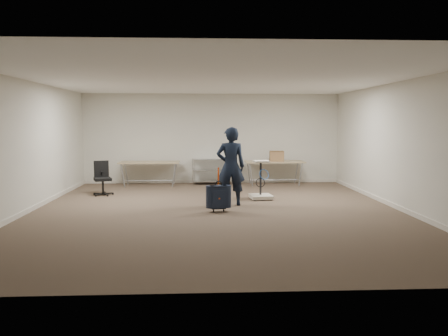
{
  "coord_description": "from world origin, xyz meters",
  "views": [
    {
      "loc": [
        -0.29,
        -9.24,
        1.91
      ],
      "look_at": [
        0.18,
        0.3,
        0.91
      ],
      "focal_mm": 35.0,
      "sensor_mm": 36.0,
      "label": 1
    }
  ],
  "objects": [
    {
      "name": "equipment_cart",
      "position": [
        1.16,
        1.48,
        0.25
      ],
      "size": [
        0.58,
        0.58,
        0.97
      ],
      "color": "beige",
      "rests_on": "ground"
    },
    {
      "name": "cardboard_box",
      "position": [
        1.96,
        3.89,
        0.89
      ],
      "size": [
        0.44,
        0.35,
        0.31
      ],
      "primitive_type": "cube",
      "rotation": [
        0.0,
        0.0,
        -0.07
      ],
      "color": "olive",
      "rests_on": "folding_table_right"
    },
    {
      "name": "folding_table_left",
      "position": [
        -1.9,
        3.95,
        0.68
      ],
      "size": [
        1.8,
        0.75,
        0.73
      ],
      "color": "#9B885F",
      "rests_on": "ground"
    },
    {
      "name": "ground",
      "position": [
        0.0,
        0.0,
        0.0
      ],
      "size": [
        9.0,
        9.0,
        0.0
      ],
      "primitive_type": "plane",
      "color": "#4A3D2D",
      "rests_on": "ground"
    },
    {
      "name": "wire_shelf",
      "position": [
        0.0,
        4.2,
        0.44
      ],
      "size": [
        1.22,
        0.47,
        0.8
      ],
      "color": "silver",
      "rests_on": "ground"
    },
    {
      "name": "office_chair",
      "position": [
        -2.93,
        2.29,
        0.27
      ],
      "size": [
        0.54,
        0.55,
        0.9
      ],
      "color": "black",
      "rests_on": "ground"
    },
    {
      "name": "suitcase",
      "position": [
        0.04,
        -0.03,
        0.33
      ],
      "size": [
        0.37,
        0.24,
        0.96
      ],
      "color": "black",
      "rests_on": "ground"
    },
    {
      "name": "person",
      "position": [
        0.35,
        0.72,
        0.9
      ],
      "size": [
        0.67,
        0.45,
        1.81
      ],
      "primitive_type": "imported",
      "rotation": [
        0.0,
        0.0,
        3.17
      ],
      "color": "black",
      "rests_on": "ground"
    },
    {
      "name": "room_shell",
      "position": [
        0.0,
        1.38,
        0.05
      ],
      "size": [
        8.0,
        9.0,
        9.0
      ],
      "color": "silver",
      "rests_on": "ground"
    },
    {
      "name": "folding_table_right",
      "position": [
        1.9,
        3.95,
        0.68
      ],
      "size": [
        1.8,
        0.75,
        0.73
      ],
      "color": "#9B885F",
      "rests_on": "ground"
    }
  ]
}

